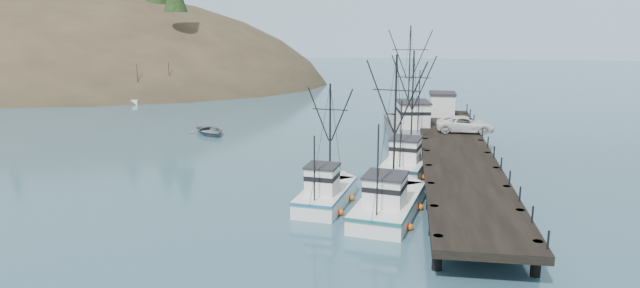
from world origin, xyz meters
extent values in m
plane|color=#2F556A|center=(0.00, 0.00, 0.00)|extent=(400.00, 400.00, 0.00)
cube|color=black|center=(14.00, 16.00, 1.75)|extent=(6.00, 44.00, 0.50)
cylinder|color=black|center=(11.40, -4.00, 1.00)|extent=(0.56, 0.56, 2.00)
cylinder|color=black|center=(16.60, -4.00, 1.00)|extent=(0.56, 0.56, 2.00)
cylinder|color=black|center=(11.40, 1.00, 1.00)|extent=(0.56, 0.56, 2.00)
cylinder|color=black|center=(16.60, 1.00, 1.00)|extent=(0.56, 0.56, 2.00)
cylinder|color=black|center=(11.40, 6.00, 1.00)|extent=(0.56, 0.56, 2.00)
cylinder|color=black|center=(16.60, 6.00, 1.00)|extent=(0.56, 0.56, 2.00)
cylinder|color=black|center=(11.40, 11.00, 1.00)|extent=(0.56, 0.56, 2.00)
cylinder|color=black|center=(16.60, 11.00, 1.00)|extent=(0.56, 0.56, 2.00)
cylinder|color=black|center=(11.40, 16.00, 1.00)|extent=(0.56, 0.56, 2.00)
cylinder|color=black|center=(16.60, 16.00, 1.00)|extent=(0.56, 0.56, 2.00)
cylinder|color=black|center=(11.40, 21.00, 1.00)|extent=(0.56, 0.56, 2.00)
cylinder|color=black|center=(16.60, 21.00, 1.00)|extent=(0.56, 0.56, 2.00)
cylinder|color=black|center=(11.40, 26.00, 1.00)|extent=(0.56, 0.56, 2.00)
cylinder|color=black|center=(16.60, 26.00, 1.00)|extent=(0.56, 0.56, 2.00)
cylinder|color=black|center=(11.40, 31.00, 1.00)|extent=(0.56, 0.56, 2.00)
cylinder|color=black|center=(16.60, 31.00, 1.00)|extent=(0.56, 0.56, 2.00)
cylinder|color=black|center=(11.40, 36.00, 1.00)|extent=(0.56, 0.56, 2.00)
cylinder|color=black|center=(16.60, 36.00, 1.00)|extent=(0.56, 0.56, 2.00)
ellipsoid|color=#382D1E|center=(-70.00, 78.00, -6.00)|extent=(132.00, 78.00, 51.00)
ellipsoid|color=black|center=(-75.00, 82.00, -2.00)|extent=(109.20, 62.40, 41.60)
cube|color=beige|center=(-38.00, 56.00, 1.40)|extent=(4.00, 5.00, 2.80)
cube|color=beige|center=(-44.00, 60.00, 1.40)|extent=(4.00, 5.00, 2.80)
cube|color=beige|center=(-34.00, 62.00, 1.40)|extent=(4.00, 5.00, 2.80)
cube|color=#9EB2C6|center=(10.00, 170.00, 0.00)|extent=(360.00, 40.00, 26.00)
cube|color=silver|center=(-40.00, 185.00, 0.00)|extent=(180.00, 25.00, 18.00)
cube|color=white|center=(-42.55, 49.56, 0.30)|extent=(1.00, 3.50, 0.90)
cylinder|color=black|center=(-42.55, 49.56, 3.20)|extent=(0.08, 0.08, 6.00)
cube|color=white|center=(-32.10, 49.89, 0.30)|extent=(1.00, 3.50, 0.90)
cylinder|color=black|center=(-32.10, 49.89, 3.20)|extent=(0.08, 0.08, 6.00)
cube|color=white|center=(-27.98, 52.44, 0.30)|extent=(1.00, 3.50, 0.90)
cylinder|color=black|center=(-27.98, 52.44, 3.20)|extent=(0.08, 0.08, 6.00)
cube|color=white|center=(-35.00, 64.80, 0.30)|extent=(1.00, 3.50, 0.90)
cylinder|color=black|center=(-35.00, 64.80, 3.20)|extent=(0.08, 0.08, 6.00)
cube|color=white|center=(-36.98, 64.52, 0.30)|extent=(1.00, 3.50, 0.90)
cylinder|color=black|center=(-36.98, 64.52, 3.20)|extent=(0.08, 0.08, 6.00)
cube|color=white|center=(-44.97, 59.73, 0.30)|extent=(1.00, 3.50, 0.90)
cylinder|color=black|center=(-44.97, 59.73, 3.20)|extent=(0.08, 0.08, 6.00)
cube|color=white|center=(-28.61, 56.78, 0.30)|extent=(1.00, 3.50, 0.90)
cylinder|color=black|center=(-28.61, 56.78, 3.20)|extent=(0.08, 0.08, 6.00)
cube|color=white|center=(8.46, 4.34, 0.45)|extent=(5.23, 9.77, 1.60)
cube|color=white|center=(9.29, 8.90, 0.45)|extent=(3.56, 3.56, 1.60)
cube|color=#185E60|center=(8.46, 4.34, 1.15)|extent=(5.34, 10.02, 0.18)
cube|color=silver|center=(8.24, 3.17, 2.20)|extent=(2.96, 3.03, 1.90)
cube|color=#26262B|center=(8.24, 3.17, 3.23)|extent=(3.22, 3.30, 0.16)
cylinder|color=black|center=(8.71, 5.75, 6.16)|extent=(0.14, 0.14, 9.82)
cylinder|color=black|center=(7.81, 0.84, 4.20)|extent=(0.10, 0.10, 5.89)
cube|color=white|center=(3.82, 5.84, 0.45)|extent=(3.94, 7.66, 1.60)
cube|color=white|center=(4.33, 9.47, 0.45)|extent=(2.93, 2.93, 1.60)
cube|color=#1F5E90|center=(3.82, 5.84, 1.15)|extent=(4.02, 7.85, 0.18)
cube|color=silver|center=(3.69, 4.91, 2.20)|extent=(2.33, 2.33, 1.90)
cube|color=#26262B|center=(3.69, 4.91, 3.23)|extent=(2.53, 2.54, 0.16)
cylinder|color=black|center=(3.98, 6.96, 5.05)|extent=(0.14, 0.14, 7.60)
cylinder|color=black|center=(3.43, 3.05, 3.53)|extent=(0.10, 0.10, 4.56)
cube|color=white|center=(9.74, 16.11, 0.45)|extent=(4.98, 9.23, 1.60)
cube|color=white|center=(10.58, 20.41, 0.45)|extent=(3.31, 3.31, 1.60)
cube|color=#16545B|center=(9.74, 16.11, 1.15)|extent=(5.09, 9.47, 0.18)
cube|color=silver|center=(9.53, 15.01, 2.20)|extent=(2.79, 2.87, 1.90)
cube|color=#26262B|center=(9.53, 15.01, 3.23)|extent=(3.03, 3.13, 0.16)
cylinder|color=black|center=(10.00, 17.43, 5.93)|extent=(0.14, 0.14, 9.35)
cylinder|color=black|center=(9.10, 12.81, 4.06)|extent=(0.10, 0.10, 5.61)
cube|color=slate|center=(10.00, 29.33, 0.75)|extent=(6.32, 13.37, 2.20)
cube|color=slate|center=(9.04, 35.69, 0.75)|extent=(4.41, 4.41, 2.20)
cube|color=black|center=(10.00, 29.33, 1.75)|extent=(6.46, 13.71, 0.18)
cube|color=silver|center=(10.24, 27.70, 3.15)|extent=(3.63, 4.05, 2.60)
cube|color=#26262B|center=(10.24, 27.70, 4.53)|extent=(3.94, 4.41, 0.16)
cylinder|color=black|center=(9.70, 31.29, 7.18)|extent=(0.14, 0.14, 10.66)
cylinder|color=black|center=(10.73, 24.44, 5.05)|extent=(0.10, 0.10, 6.40)
cube|color=silver|center=(13.65, 34.00, 3.25)|extent=(2.80, 3.00, 2.50)
cube|color=#26262B|center=(13.65, 34.00, 4.65)|extent=(3.00, 3.20, 0.30)
imported|color=white|center=(15.50, 24.65, 2.81)|extent=(5.85, 2.79, 1.61)
imported|color=slate|center=(-13.11, 28.78, 0.00)|extent=(6.36, 6.56, 1.11)
camera|label=1|loc=(9.40, -33.70, 13.78)|focal=32.00mm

